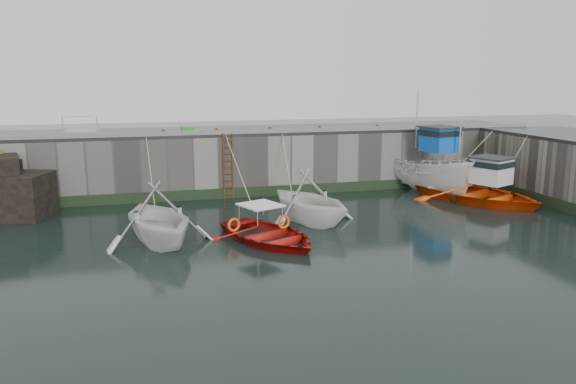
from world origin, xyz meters
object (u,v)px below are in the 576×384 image
object	(u,v)px
boat_near_blacktrim	(309,222)
bollard_a	(164,132)
boat_far_white	(430,172)
bollard_c	(270,130)
fish_crate	(188,130)
boat_near_white	(159,242)
bollard_b	(216,131)
bollard_d	(320,129)
ladder	(228,167)
boat_far_orange	(479,193)
bollard_e	(377,127)
boat_near_blue	(269,241)

from	to	relation	value
boat_near_blacktrim	bollard_a	xyz separation A→B (m)	(-5.46, 5.79, 3.30)
boat_far_white	bollard_c	bearing A→B (deg)	157.51
bollard_c	fish_crate	bearing A→B (deg)	161.66
boat_near_white	bollard_b	size ratio (longest dim) A/B	17.09
bollard_b	bollard_d	xyz separation A→B (m)	(5.30, 0.00, 0.00)
ladder	boat_far_orange	size ratio (longest dim) A/B	0.42
boat_far_orange	bollard_e	world-z (taller)	boat_far_orange
boat_near_blacktrim	boat_far_white	size ratio (longest dim) A/B	0.68
bollard_a	ladder	bearing A→B (deg)	-6.38
bollard_a	bollard_d	size ratio (longest dim) A/B	1.00
boat_near_blue	bollard_b	world-z (taller)	bollard_b
boat_near_blue	bollard_b	xyz separation A→B (m)	(-0.72, 8.08, 3.30)
boat_far_white	boat_far_orange	bearing A→B (deg)	-79.28
boat_far_orange	boat_near_blacktrim	bearing A→B (deg)	166.01
boat_far_orange	bollard_e	bearing A→B (deg)	106.04
boat_near_blue	boat_far_orange	distance (m)	11.95
bollard_a	bollard_e	bearing A→B (deg)	0.00
boat_near_blue	bollard_c	distance (m)	8.95
ladder	boat_near_blacktrim	distance (m)	6.19
boat_far_orange	bollard_c	distance (m)	10.62
bollard_b	bollard_c	world-z (taller)	same
boat_near_white	boat_far_white	distance (m)	15.19
boat_near_blue	fish_crate	world-z (taller)	fish_crate
boat_near_blacktrim	fish_crate	world-z (taller)	fish_crate
boat_near_blacktrim	bollard_a	bearing A→B (deg)	113.11
bollard_a	bollard_e	distance (m)	11.00
ladder	boat_far_white	distance (m)	10.46
boat_near_white	bollard_a	xyz separation A→B (m)	(0.66, 7.19, 3.30)
boat_near_white	bollard_c	distance (m)	9.84
boat_far_orange	bollard_a	bearing A→B (deg)	139.97
ladder	bollard_b	bearing A→B (deg)	146.14
bollard_a	bollard_d	distance (m)	7.80
boat_near_blue	bollard_a	size ratio (longest dim) A/B	17.05
fish_crate	bollard_e	distance (m)	9.84
boat_near_blacktrim	bollard_b	size ratio (longest dim) A/B	16.91
boat_near_white	boat_far_orange	xyz separation A→B (m)	(15.18, 2.98, 0.42)
boat_near_white	bollard_d	bearing A→B (deg)	25.63
bollard_e	boat_far_orange	bearing A→B (deg)	-50.09
bollard_c	bollard_e	bearing A→B (deg)	0.00
bollard_a	bollard_d	world-z (taller)	same
bollard_b	bollard_e	size ratio (longest dim) A/B	1.00
bollard_d	boat_near_blacktrim	bearing A→B (deg)	-111.99
ladder	boat_near_white	world-z (taller)	ladder
bollard_a	bollard_d	bearing A→B (deg)	0.00
boat_far_white	fish_crate	world-z (taller)	boat_far_white
ladder	fish_crate	distance (m)	2.94
boat_near_white	bollard_a	distance (m)	7.94
fish_crate	bollard_c	xyz separation A→B (m)	(3.95, -1.31, 0.00)
boat_far_white	bollard_a	bearing A→B (deg)	161.50
boat_near_white	boat_far_white	xyz separation A→B (m)	(14.04, 5.69, 1.07)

